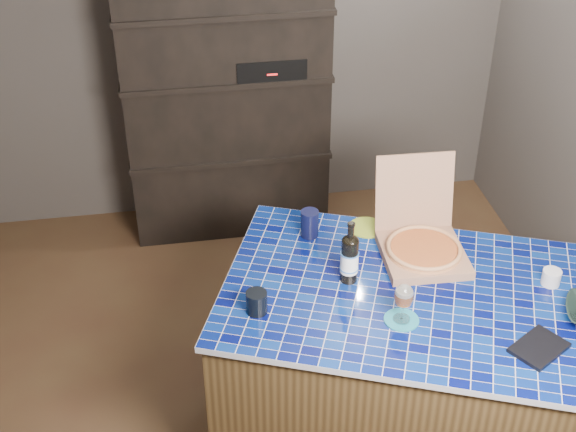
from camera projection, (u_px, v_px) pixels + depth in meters
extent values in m
plane|color=brown|center=(265.00, 390.00, 4.02)|extent=(3.50, 3.50, 0.00)
plane|color=#4F4944|center=(220.00, 26.00, 4.75)|extent=(3.50, 0.00, 3.50)
cube|color=black|center=(226.00, 96.00, 4.77)|extent=(1.20, 0.40, 1.80)
cube|color=black|center=(268.00, 61.00, 4.63)|extent=(0.40, 0.32, 0.12)
cube|color=#4F3A1F|center=(406.00, 371.00, 3.55)|extent=(1.79, 1.47, 0.84)
cube|color=#040A46|center=(415.00, 296.00, 3.31)|extent=(1.84, 1.52, 0.03)
cube|color=#AA7558|center=(423.00, 255.00, 3.48)|extent=(0.37, 0.37, 0.04)
cube|color=#AA7558|center=(415.00, 191.00, 3.55)|extent=(0.36, 0.10, 0.35)
cylinder|color=tan|center=(424.00, 250.00, 3.47)|extent=(0.33, 0.33, 0.01)
cylinder|color=maroon|center=(424.00, 248.00, 3.46)|extent=(0.29, 0.29, 0.01)
torus|color=tan|center=(424.00, 248.00, 3.46)|extent=(0.33, 0.33, 0.02)
cylinder|color=black|center=(349.00, 261.00, 3.32)|extent=(0.07, 0.07, 0.20)
ellipsoid|color=black|center=(350.00, 241.00, 3.26)|extent=(0.07, 0.07, 0.04)
cylinder|color=black|center=(351.00, 231.00, 3.23)|extent=(0.03, 0.03, 0.08)
cylinder|color=white|center=(349.00, 262.00, 3.32)|extent=(0.07, 0.07, 0.09)
cylinder|color=#3F81D9|center=(349.00, 268.00, 3.34)|extent=(0.08, 0.08, 0.01)
cylinder|color=#3F81D9|center=(350.00, 253.00, 3.29)|extent=(0.08, 0.08, 0.01)
cylinder|color=teal|center=(401.00, 320.00, 3.16)|extent=(0.14, 0.14, 0.01)
cylinder|color=white|center=(402.00, 319.00, 3.16)|extent=(0.07, 0.07, 0.00)
cylinder|color=white|center=(402.00, 311.00, 3.13)|extent=(0.01, 0.01, 0.07)
ellipsoid|color=white|center=(404.00, 296.00, 3.09)|extent=(0.08, 0.08, 0.10)
cylinder|color=#B65A1D|center=(404.00, 298.00, 3.09)|extent=(0.06, 0.06, 0.05)
cylinder|color=white|center=(404.00, 292.00, 3.08)|extent=(0.06, 0.06, 0.02)
cylinder|color=black|center=(257.00, 302.00, 3.18)|extent=(0.09, 0.09, 0.10)
cube|color=black|center=(539.00, 348.00, 3.02)|extent=(0.25, 0.23, 0.02)
cylinder|color=silver|center=(551.00, 277.00, 3.33)|extent=(0.08, 0.08, 0.07)
cylinder|color=black|center=(310.00, 224.00, 3.60)|extent=(0.08, 0.08, 0.13)
cylinder|color=#8BA022|center=(367.00, 228.00, 3.68)|extent=(0.17, 0.17, 0.01)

